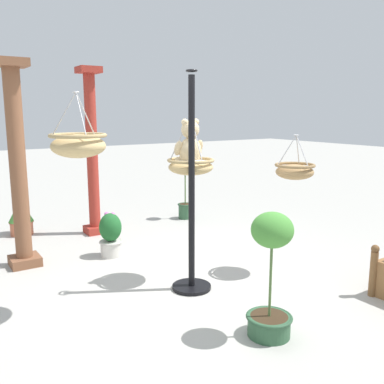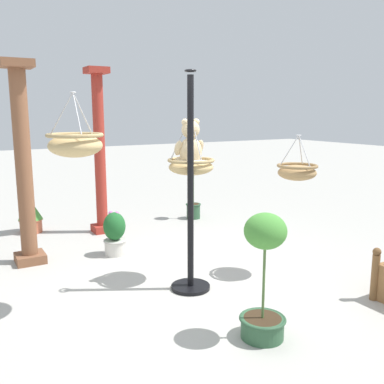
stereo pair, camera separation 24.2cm
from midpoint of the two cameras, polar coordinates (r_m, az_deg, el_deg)
The scene contains 12 objects.
ground_plane at distance 5.15m, azimuth -1.27°, elevation -11.92°, with size 40.00×40.00×0.00m, color #ADAAA3.
display_pole_central at distance 4.72m, azimuth -1.53°, elevation -4.46°, with size 0.44×0.44×2.41m.
hanging_basket_with_teddy at distance 4.89m, azimuth -1.59°, elevation 3.53°, with size 0.54×0.54×0.68m.
teddy_bear at distance 4.89m, azimuth -1.75°, elevation 6.22°, with size 0.37×0.32×0.53m.
hanging_basket_left_high at distance 4.12m, azimuth -16.59°, elevation 6.11°, with size 0.53×0.53×0.60m.
hanging_basket_right_low at distance 5.26m, azimuth 12.28°, elevation 2.80°, with size 0.48×0.48×0.54m.
greenhouse_pillar_left at distance 5.83m, azimuth -23.31°, elevation 2.70°, with size 0.39×0.39×2.61m.
greenhouse_pillar_right at distance 7.07m, azimuth -14.14°, elevation 4.72°, with size 0.34×0.34×2.66m.
potted_plant_fern_front at distance 6.04m, azimuth -11.95°, elevation -5.60°, with size 0.32×0.32×0.62m.
potted_plant_flowering_red at distance 7.95m, azimuth -1.78°, elevation -0.03°, with size 0.29×0.29×1.11m.
potted_plant_tall_leafy at distance 7.52m, azimuth -22.74°, elevation -3.11°, with size 0.39×0.39×0.58m.
potted_plant_bushy_green at distance 3.83m, azimuth 8.67°, elevation -10.76°, with size 0.42×0.42×1.14m.
Camera 1 is at (-2.59, -3.99, 1.97)m, focal length 39.94 mm.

